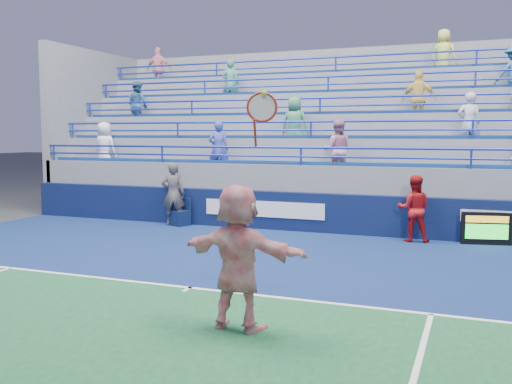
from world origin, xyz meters
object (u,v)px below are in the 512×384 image
at_px(serve_speed_board, 486,229).
at_px(judge_chair, 180,217).
at_px(line_judge, 173,194).
at_px(tennis_player, 238,257).
at_px(ball_girl, 414,209).

height_order(serve_speed_board, judge_chair, judge_chair).
bearing_deg(line_judge, tennis_player, 103.34).
bearing_deg(serve_speed_board, ball_girl, -173.21).
distance_m(serve_speed_board, line_judge, 8.70).
distance_m(judge_chair, tennis_player, 9.32).
relative_size(judge_chair, line_judge, 0.43).
bearing_deg(line_judge, serve_speed_board, 159.25).
relative_size(serve_speed_board, line_judge, 0.62).
relative_size(line_judge, ball_girl, 1.13).
relative_size(judge_chair, tennis_player, 0.25).
distance_m(tennis_player, line_judge, 9.37).
distance_m(serve_speed_board, ball_girl, 1.78).
xyz_separation_m(judge_chair, line_judge, (-0.21, -0.04, 0.69)).
bearing_deg(ball_girl, line_judge, -8.03).
xyz_separation_m(serve_speed_board, tennis_player, (-3.29, -7.82, 0.62)).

